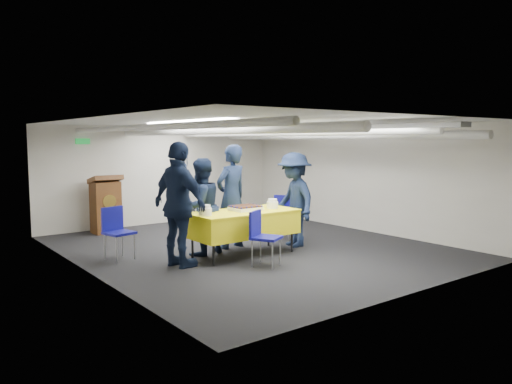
% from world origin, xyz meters
% --- Properties ---
extents(ground, '(7.00, 7.00, 0.00)m').
position_xyz_m(ground, '(0.00, 0.00, 0.00)').
color(ground, black).
rests_on(ground, ground).
extents(room_shell, '(6.00, 7.00, 2.30)m').
position_xyz_m(room_shell, '(0.09, 0.41, 1.81)').
color(room_shell, beige).
rests_on(room_shell, ground).
extents(serving_table, '(1.88, 0.90, 0.77)m').
position_xyz_m(serving_table, '(-0.48, -0.42, 0.56)').
color(serving_table, black).
rests_on(serving_table, ground).
extents(sheet_cake, '(0.51, 0.39, 0.09)m').
position_xyz_m(sheet_cake, '(-0.41, -0.38, 0.81)').
color(sheet_cake, white).
rests_on(sheet_cake, serving_table).
extents(plate_stack_left, '(0.21, 0.21, 0.17)m').
position_xyz_m(plate_stack_left, '(-1.28, -0.47, 0.85)').
color(plate_stack_left, white).
rests_on(plate_stack_left, serving_table).
extents(plate_stack_right, '(0.20, 0.20, 0.17)m').
position_xyz_m(plate_stack_right, '(0.12, -0.47, 0.85)').
color(plate_stack_right, white).
rests_on(plate_stack_right, serving_table).
extents(podium, '(0.62, 0.53, 1.25)m').
position_xyz_m(podium, '(-1.60, 3.05, 0.61)').
color(podium, brown).
rests_on(podium, ground).
extents(chair_near, '(0.57, 0.57, 0.87)m').
position_xyz_m(chair_near, '(-0.67, -1.16, 0.53)').
color(chair_near, gray).
rests_on(chair_near, ground).
extents(chair_right, '(0.59, 0.59, 0.87)m').
position_xyz_m(chair_right, '(0.99, 0.27, 0.53)').
color(chair_right, gray).
rests_on(chair_right, ground).
extents(chair_left, '(0.50, 0.50, 0.87)m').
position_xyz_m(chair_left, '(-2.33, 0.64, 0.53)').
color(chair_left, gray).
rests_on(chair_left, ground).
extents(sailor_a, '(0.76, 0.57, 1.90)m').
position_xyz_m(sailor_a, '(-0.30, 0.21, 0.95)').
color(sailor_a, black).
rests_on(sailor_a, ground).
extents(sailor_b, '(0.91, 0.77, 1.67)m').
position_xyz_m(sailor_b, '(-1.04, 0.06, 0.84)').
color(sailor_b, black).
rests_on(sailor_b, ground).
extents(sailor_c, '(0.67, 1.21, 1.96)m').
position_xyz_m(sailor_c, '(-1.73, -0.46, 0.98)').
color(sailor_c, black).
rests_on(sailor_c, ground).
extents(sailor_d, '(0.88, 1.25, 1.75)m').
position_xyz_m(sailor_d, '(0.71, -0.38, 0.88)').
color(sailor_d, black).
rests_on(sailor_d, ground).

